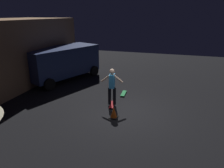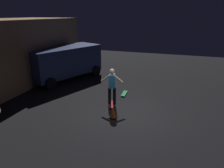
% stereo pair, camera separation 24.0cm
% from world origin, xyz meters
% --- Properties ---
extents(ground_plane, '(28.00, 28.00, 0.00)m').
position_xyz_m(ground_plane, '(0.00, 0.00, 0.00)').
color(ground_plane, black).
extents(parked_van, '(4.98, 3.59, 2.03)m').
position_xyz_m(parked_van, '(3.37, 4.98, 1.16)').
color(parked_van, navy).
rests_on(parked_van, ground_plane).
extents(skateboard_ridden, '(0.80, 0.32, 0.07)m').
position_xyz_m(skateboard_ridden, '(0.48, 0.85, 0.06)').
color(skateboard_ridden, '#AD1E23').
rests_on(skateboard_ridden, ground_plane).
extents(skateboard_spare, '(0.79, 0.26, 0.07)m').
position_xyz_m(skateboard_spare, '(1.97, 0.68, 0.06)').
color(skateboard_spare, green).
rests_on(skateboard_spare, ground_plane).
extents(skater, '(0.41, 0.98, 1.67)m').
position_xyz_m(skater, '(0.48, 0.85, 1.04)').
color(skater, black).
rests_on(skater, skateboard_ridden).
extents(traffic_cone, '(0.34, 0.34, 0.46)m').
position_xyz_m(traffic_cone, '(-0.55, 0.45, 0.21)').
color(traffic_cone, black).
rests_on(traffic_cone, ground_plane).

